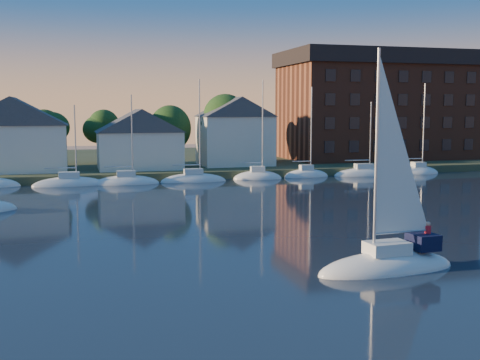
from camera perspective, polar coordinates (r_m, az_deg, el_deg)
name	(u,v)px	position (r m, az deg, el deg)	size (l,w,h in m)	color
ground	(394,296)	(30.65, 14.41, -10.60)	(260.00, 260.00, 0.00)	black
shoreline_land	(164,164)	(101.74, -7.22, 1.56)	(160.00, 50.00, 2.00)	#384125
wooden_dock	(190,179)	(79.18, -4.75, 0.14)	(120.00, 3.00, 1.00)	brown
clubhouse_west	(14,133)	(83.61, -20.62, 4.16)	(13.65, 9.45, 9.64)	white
clubhouse_centre	(139,138)	(82.81, -9.54, 3.92)	(11.55, 8.40, 8.08)	white
clubhouse_east	(235,130)	(87.35, -0.49, 4.72)	(10.50, 8.40, 9.80)	white
condo_block	(377,105)	(102.59, 12.86, 6.97)	(31.00, 17.00, 17.40)	brown
tree_line	(189,122)	(89.86, -4.88, 5.50)	(93.40, 5.40, 8.90)	#362118
moored_fleet	(163,181)	(75.56, -7.30, -0.13)	(79.50, 2.40, 12.05)	silver
hero_sailboat	(389,261)	(35.07, 13.93, -7.42)	(8.65, 3.25, 13.38)	silver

